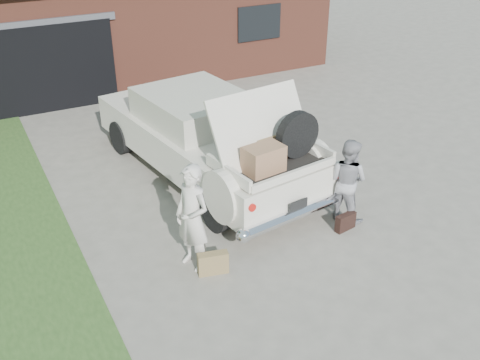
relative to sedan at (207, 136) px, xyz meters
name	(u,v)px	position (x,y,z in m)	size (l,w,h in m)	color
ground	(257,255)	(-0.47, -2.92, -0.84)	(90.00, 90.00, 0.00)	gray
house	(107,10)	(0.51, 8.55, 0.83)	(12.80, 7.80, 3.30)	brown
sedan	(207,136)	(0.00, 0.00, 0.00)	(2.96, 5.95, 2.23)	beige
woman_left	(192,218)	(-1.47, -2.68, 0.03)	(0.64, 0.42, 1.74)	beige
woman_right	(347,180)	(1.45, -2.64, -0.08)	(0.74, 0.58, 1.53)	gray
suitcase_left	(213,263)	(-1.30, -3.00, -0.66)	(0.47, 0.15, 0.36)	olive
suitcase_right	(345,222)	(1.24, -2.97, -0.69)	(0.40, 0.13, 0.31)	black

